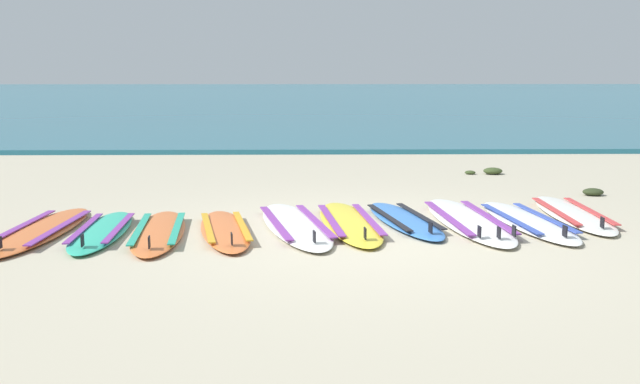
{
  "coord_description": "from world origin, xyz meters",
  "views": [
    {
      "loc": [
        -0.56,
        -7.03,
        1.69
      ],
      "look_at": [
        -0.41,
        1.2,
        0.25
      ],
      "focal_mm": 39.56,
      "sensor_mm": 36.0,
      "label": 1
    }
  ],
  "objects_px": {
    "surfboard_7": "(468,220)",
    "surfboard_8": "(527,221)",
    "surfboard_3": "(225,230)",
    "surfboard_5": "(350,222)",
    "surfboard_2": "(159,232)",
    "surfboard_6": "(404,220)",
    "surfboard_1": "(102,231)",
    "surfboard_9": "(572,214)",
    "surfboard_4": "(295,225)",
    "surfboard_0": "(41,230)"
  },
  "relations": [
    {
      "from": "surfboard_2",
      "to": "surfboard_5",
      "type": "relative_size",
      "value": 0.91
    },
    {
      "from": "surfboard_1",
      "to": "surfboard_4",
      "type": "distance_m",
      "value": 2.02
    },
    {
      "from": "surfboard_0",
      "to": "surfboard_8",
      "type": "bearing_deg",
      "value": 3.89
    },
    {
      "from": "surfboard_3",
      "to": "surfboard_0",
      "type": "bearing_deg",
      "value": 179.5
    },
    {
      "from": "surfboard_0",
      "to": "surfboard_3",
      "type": "xyz_separation_m",
      "value": [
        1.92,
        -0.02,
        0.0
      ]
    },
    {
      "from": "surfboard_4",
      "to": "surfboard_5",
      "type": "bearing_deg",
      "value": 9.41
    },
    {
      "from": "surfboard_7",
      "to": "surfboard_5",
      "type": "bearing_deg",
      "value": -175.79
    },
    {
      "from": "surfboard_5",
      "to": "surfboard_9",
      "type": "distance_m",
      "value": 2.64
    },
    {
      "from": "surfboard_2",
      "to": "surfboard_7",
      "type": "height_order",
      "value": "same"
    },
    {
      "from": "surfboard_6",
      "to": "surfboard_9",
      "type": "height_order",
      "value": "same"
    },
    {
      "from": "surfboard_8",
      "to": "surfboard_2",
      "type": "bearing_deg",
      "value": -173.69
    },
    {
      "from": "surfboard_4",
      "to": "surfboard_1",
      "type": "bearing_deg",
      "value": -172.4
    },
    {
      "from": "surfboard_1",
      "to": "surfboard_8",
      "type": "height_order",
      "value": "same"
    },
    {
      "from": "surfboard_4",
      "to": "surfboard_8",
      "type": "distance_m",
      "value": 2.56
    },
    {
      "from": "surfboard_2",
      "to": "surfboard_8",
      "type": "height_order",
      "value": "same"
    },
    {
      "from": "surfboard_2",
      "to": "surfboard_9",
      "type": "bearing_deg",
      "value": 10.09
    },
    {
      "from": "surfboard_6",
      "to": "surfboard_9",
      "type": "distance_m",
      "value": 2.02
    },
    {
      "from": "surfboard_1",
      "to": "surfboard_8",
      "type": "distance_m",
      "value": 4.57
    },
    {
      "from": "surfboard_2",
      "to": "surfboard_6",
      "type": "distance_m",
      "value": 2.67
    },
    {
      "from": "surfboard_4",
      "to": "surfboard_6",
      "type": "distance_m",
      "value": 1.23
    },
    {
      "from": "surfboard_6",
      "to": "surfboard_8",
      "type": "distance_m",
      "value": 1.35
    },
    {
      "from": "surfboard_2",
      "to": "surfboard_7",
      "type": "bearing_deg",
      "value": 8.5
    },
    {
      "from": "surfboard_3",
      "to": "surfboard_6",
      "type": "bearing_deg",
      "value": 13.42
    },
    {
      "from": "surfboard_1",
      "to": "surfboard_2",
      "type": "distance_m",
      "value": 0.59
    },
    {
      "from": "surfboard_6",
      "to": "surfboard_4",
      "type": "bearing_deg",
      "value": -169.27
    },
    {
      "from": "surfboard_5",
      "to": "surfboard_7",
      "type": "relative_size",
      "value": 0.91
    },
    {
      "from": "surfboard_7",
      "to": "surfboard_0",
      "type": "bearing_deg",
      "value": -174.85
    },
    {
      "from": "surfboard_1",
      "to": "surfboard_4",
      "type": "xyz_separation_m",
      "value": [
        2.0,
        0.27,
        -0.0
      ]
    },
    {
      "from": "surfboard_8",
      "to": "surfboard_5",
      "type": "bearing_deg",
      "value": -178.84
    },
    {
      "from": "surfboard_6",
      "to": "surfboard_1",
      "type": "bearing_deg",
      "value": -171.21
    },
    {
      "from": "surfboard_4",
      "to": "surfboard_9",
      "type": "distance_m",
      "value": 3.25
    },
    {
      "from": "surfboard_0",
      "to": "surfboard_6",
      "type": "height_order",
      "value": "same"
    },
    {
      "from": "surfboard_6",
      "to": "surfboard_8",
      "type": "height_order",
      "value": "same"
    },
    {
      "from": "surfboard_6",
      "to": "surfboard_7",
      "type": "relative_size",
      "value": 0.81
    },
    {
      "from": "surfboard_3",
      "to": "surfboard_5",
      "type": "xyz_separation_m",
      "value": [
        1.32,
        0.33,
        -0.0
      ]
    },
    {
      "from": "surfboard_8",
      "to": "surfboard_0",
      "type": "bearing_deg",
      "value": -176.11
    },
    {
      "from": "surfboard_7",
      "to": "surfboard_8",
      "type": "height_order",
      "value": "same"
    },
    {
      "from": "surfboard_2",
      "to": "surfboard_6",
      "type": "height_order",
      "value": "same"
    },
    {
      "from": "surfboard_1",
      "to": "surfboard_7",
      "type": "bearing_deg",
      "value": 6.74
    },
    {
      "from": "surfboard_9",
      "to": "surfboard_6",
      "type": "bearing_deg",
      "value": -171.71
    },
    {
      "from": "surfboard_4",
      "to": "surfboard_9",
      "type": "relative_size",
      "value": 1.1
    },
    {
      "from": "surfboard_0",
      "to": "surfboard_9",
      "type": "distance_m",
      "value": 5.89
    },
    {
      "from": "surfboard_1",
      "to": "surfboard_7",
      "type": "distance_m",
      "value": 3.94
    },
    {
      "from": "surfboard_0",
      "to": "surfboard_7",
      "type": "relative_size",
      "value": 0.91
    },
    {
      "from": "surfboard_8",
      "to": "surfboard_9",
      "type": "height_order",
      "value": "same"
    },
    {
      "from": "surfboard_5",
      "to": "surfboard_8",
      "type": "distance_m",
      "value": 1.97
    },
    {
      "from": "surfboard_2",
      "to": "surfboard_9",
      "type": "xyz_separation_m",
      "value": [
        4.61,
        0.82,
        -0.0
      ]
    },
    {
      "from": "surfboard_5",
      "to": "surfboard_7",
      "type": "height_order",
      "value": "same"
    },
    {
      "from": "surfboard_5",
      "to": "surfboard_8",
      "type": "height_order",
      "value": "same"
    },
    {
      "from": "surfboard_3",
      "to": "surfboard_8",
      "type": "height_order",
      "value": "same"
    }
  ]
}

